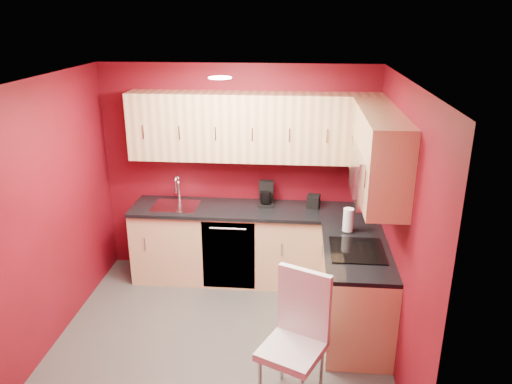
% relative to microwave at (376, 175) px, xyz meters
% --- Properties ---
extents(floor, '(3.20, 3.20, 0.00)m').
position_rel_microwave_xyz_m(floor, '(-1.39, -0.20, -1.66)').
color(floor, '#454441').
rests_on(floor, ground).
extents(ceiling, '(3.20, 3.20, 0.00)m').
position_rel_microwave_xyz_m(ceiling, '(-1.39, -0.20, 0.84)').
color(ceiling, white).
rests_on(ceiling, wall_back).
extents(wall_back, '(3.20, 0.00, 3.20)m').
position_rel_microwave_xyz_m(wall_back, '(-1.39, 1.30, -0.41)').
color(wall_back, maroon).
rests_on(wall_back, floor).
extents(wall_front, '(3.20, 0.00, 3.20)m').
position_rel_microwave_xyz_m(wall_front, '(-1.39, -1.70, -0.41)').
color(wall_front, maroon).
rests_on(wall_front, floor).
extents(wall_left, '(0.00, 3.00, 3.00)m').
position_rel_microwave_xyz_m(wall_left, '(-2.99, -0.20, -0.41)').
color(wall_left, maroon).
rests_on(wall_left, floor).
extents(wall_right, '(0.00, 3.00, 3.00)m').
position_rel_microwave_xyz_m(wall_right, '(0.21, -0.20, -0.41)').
color(wall_right, maroon).
rests_on(wall_right, floor).
extents(base_cabinets_back, '(2.80, 0.60, 0.87)m').
position_rel_microwave_xyz_m(base_cabinets_back, '(-1.19, 1.00, -1.22)').
color(base_cabinets_back, '#EBBC86').
rests_on(base_cabinets_back, floor).
extents(base_cabinets_right, '(0.60, 1.30, 0.87)m').
position_rel_microwave_xyz_m(base_cabinets_right, '(-0.09, 0.05, -1.22)').
color(base_cabinets_right, '#EBBC86').
rests_on(base_cabinets_right, floor).
extents(countertop_back, '(2.80, 0.63, 0.04)m').
position_rel_microwave_xyz_m(countertop_back, '(-1.19, 0.99, -0.77)').
color(countertop_back, black).
rests_on(countertop_back, base_cabinets_back).
extents(countertop_right, '(0.63, 1.27, 0.04)m').
position_rel_microwave_xyz_m(countertop_right, '(-0.11, 0.04, -0.77)').
color(countertop_right, black).
rests_on(countertop_right, base_cabinets_right).
extents(upper_cabinets_back, '(2.80, 0.35, 0.75)m').
position_rel_microwave_xyz_m(upper_cabinets_back, '(-1.19, 1.13, 0.17)').
color(upper_cabinets_back, '#E9C284').
rests_on(upper_cabinets_back, wall_back).
extents(upper_cabinets_right, '(0.35, 1.55, 0.75)m').
position_rel_microwave_xyz_m(upper_cabinets_right, '(0.03, 0.24, 0.23)').
color(upper_cabinets_right, '#E9C284').
rests_on(upper_cabinets_right, wall_right).
extents(microwave, '(0.42, 0.76, 0.42)m').
position_rel_microwave_xyz_m(microwave, '(0.00, 0.00, 0.00)').
color(microwave, silver).
rests_on(microwave, upper_cabinets_right).
extents(cooktop, '(0.50, 0.55, 0.01)m').
position_rel_microwave_xyz_m(cooktop, '(-0.11, 0.00, -0.74)').
color(cooktop, black).
rests_on(cooktop, countertop_right).
extents(sink, '(0.52, 0.42, 0.35)m').
position_rel_microwave_xyz_m(sink, '(-2.09, 1.00, -0.72)').
color(sink, silver).
rests_on(sink, countertop_back).
extents(dishwasher_front, '(0.60, 0.02, 0.82)m').
position_rel_microwave_xyz_m(dishwasher_front, '(-1.44, 0.71, -1.22)').
color(dishwasher_front, black).
rests_on(dishwasher_front, base_cabinets_back).
extents(downlight, '(0.20, 0.20, 0.01)m').
position_rel_microwave_xyz_m(downlight, '(-1.39, 0.10, 0.82)').
color(downlight, white).
rests_on(downlight, ceiling).
extents(coffee_maker, '(0.17, 0.23, 0.28)m').
position_rel_microwave_xyz_m(coffee_maker, '(-1.05, 1.10, -0.61)').
color(coffee_maker, black).
rests_on(coffee_maker, countertop_back).
extents(napkin_holder, '(0.16, 0.16, 0.15)m').
position_rel_microwave_xyz_m(napkin_holder, '(-0.50, 1.09, -0.68)').
color(napkin_holder, black).
rests_on(napkin_holder, countertop_back).
extents(paper_towel, '(0.15, 0.15, 0.25)m').
position_rel_microwave_xyz_m(paper_towel, '(-0.17, 0.44, -0.63)').
color(paper_towel, white).
rests_on(paper_towel, countertop_right).
extents(dining_chair, '(0.61, 0.62, 1.12)m').
position_rel_microwave_xyz_m(dining_chair, '(-0.69, -0.98, -1.10)').
color(dining_chair, silver).
rests_on(dining_chair, floor).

